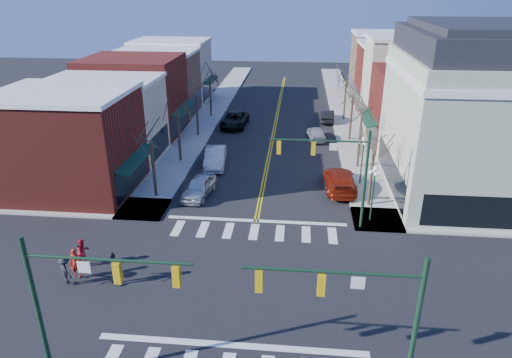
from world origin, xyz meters
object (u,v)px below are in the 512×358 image
(car_left_mid, at_px, (215,157))
(pedestrian_dark_b, at_px, (66,270))
(car_right_near, at_px, (340,180))
(lamppost_midblock, at_px, (363,152))
(car_left_near, at_px, (199,187))
(pedestrian_red_b, at_px, (83,252))
(victorian_corner, at_px, (477,113))
(car_left_far, at_px, (235,120))
(car_right_mid, at_px, (316,133))
(car_right_far, at_px, (327,116))
(pedestrian_red_a, at_px, (76,263))
(lamppost_corner, at_px, (374,184))
(pedestrian_dark_a, at_px, (114,268))

(car_left_mid, relative_size, pedestrian_dark_b, 3.02)
(car_right_near, bearing_deg, lamppost_midblock, -150.32)
(lamppost_midblock, height_order, pedestrian_dark_b, lamppost_midblock)
(car_left_near, relative_size, pedestrian_red_b, 2.68)
(victorian_corner, relative_size, car_left_mid, 2.76)
(car_left_far, xyz_separation_m, car_right_mid, (9.60, -4.12, -0.10))
(car_right_mid, xyz_separation_m, car_right_far, (1.53, 7.27, -0.00))
(car_right_near, xyz_separation_m, pedestrian_red_a, (-16.11, -14.07, 0.19))
(pedestrian_red_b, xyz_separation_m, pedestrian_dark_b, (-0.17, -1.88, -0.01))
(car_left_near, bearing_deg, pedestrian_red_b, -107.21)
(victorian_corner, xyz_separation_m, car_right_far, (-10.17, 19.67, -5.93))
(lamppost_corner, xyz_separation_m, pedestrian_dark_b, (-18.20, -9.29, -1.96))
(car_right_mid, height_order, pedestrian_red_a, pedestrian_red_a)
(pedestrian_red_b, bearing_deg, car_left_far, 14.98)
(car_left_far, bearing_deg, car_left_near, -87.80)
(car_left_near, height_order, pedestrian_red_a, pedestrian_red_a)
(car_left_far, relative_size, car_right_far, 1.35)
(lamppost_corner, distance_m, car_right_near, 6.07)
(pedestrian_dark_a, height_order, pedestrian_dark_b, pedestrian_dark_a)
(car_left_near, height_order, pedestrian_dark_a, pedestrian_dark_a)
(lamppost_corner, height_order, pedestrian_red_b, lamppost_corner)
(pedestrian_red_a, bearing_deg, lamppost_corner, 18.16)
(lamppost_midblock, bearing_deg, car_left_far, 129.05)
(lamppost_midblock, bearing_deg, victorian_corner, -3.45)
(victorian_corner, height_order, car_right_far, victorian_corner)
(victorian_corner, bearing_deg, pedestrian_dark_a, -147.77)
(car_left_mid, height_order, pedestrian_dark_b, pedestrian_dark_b)
(pedestrian_red_b, bearing_deg, lamppost_corner, -43.13)
(lamppost_midblock, bearing_deg, car_left_near, -165.48)
(car_left_mid, xyz_separation_m, car_right_near, (11.25, -4.26, 0.01))
(lamppost_midblock, distance_m, car_right_mid, 12.58)
(pedestrian_red_b, relative_size, pedestrian_dark_a, 0.87)
(car_left_mid, xyz_separation_m, car_right_far, (11.19, 16.00, -0.12))
(pedestrian_dark_b, bearing_deg, lamppost_midblock, -97.10)
(car_left_far, xyz_separation_m, pedestrian_red_b, (-5.03, -29.94, 0.19))
(car_left_far, bearing_deg, pedestrian_dark_b, -96.46)
(lamppost_midblock, bearing_deg, car_left_mid, 166.36)
(car_right_far, relative_size, pedestrian_dark_b, 2.58)
(car_right_mid, bearing_deg, car_left_mid, 35.83)
(pedestrian_red_a, height_order, pedestrian_dark_a, pedestrian_dark_a)
(car_left_near, bearing_deg, car_right_far, 70.81)
(lamppost_corner, height_order, pedestrian_red_a, lamppost_corner)
(victorian_corner, bearing_deg, car_right_mid, 133.33)
(pedestrian_red_b, bearing_deg, car_right_mid, -5.03)
(victorian_corner, height_order, car_left_mid, victorian_corner)
(lamppost_midblock, height_order, car_left_near, lamppost_midblock)
(pedestrian_red_a, xyz_separation_m, pedestrian_red_b, (-0.13, 1.25, -0.04))
(pedestrian_dark_a, bearing_deg, car_left_far, 119.42)
(car_left_mid, relative_size, car_left_far, 0.87)
(victorian_corner, height_order, pedestrian_red_a, victorian_corner)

